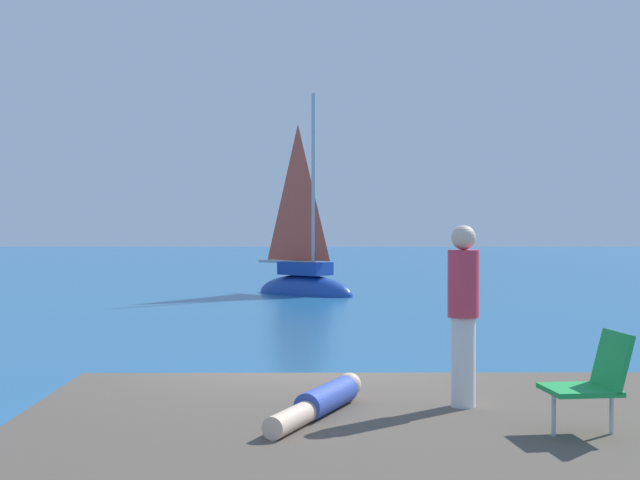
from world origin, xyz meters
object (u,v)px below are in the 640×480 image
Objects in this scene: beach_chair at (594,378)px; person_sunbather at (321,401)px; sailboat_near at (305,283)px; person_standing at (463,310)px.

person_sunbather is at bearing -25.22° from beach_chair.
beach_chair is at bearing -45.06° from sailboat_near.
person_standing is at bearing -47.02° from sailboat_near.
sailboat_near reaches higher than beach_chair.
person_sunbather is 2.10× the size of beach_chair.
person_sunbather is 1.03× the size of person_standing.
person_sunbather is 2.25m from beach_chair.
person_standing is (1.26, 0.34, 0.75)m from person_sunbather.
sailboat_near is at bearing 48.21° from person_standing.
person_standing is 1.39m from beach_chair.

